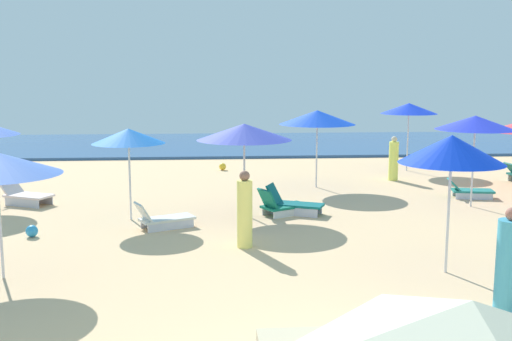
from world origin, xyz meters
name	(u,v)px	position (x,y,z in m)	size (l,w,h in m)	color
ocean	(248,144)	(0.00, 24.93, 0.06)	(60.00, 10.14, 0.12)	#2B538C
umbrella_0	(317,117)	(1.50, 13.08, 2.26)	(2.43, 2.43, 2.49)	silver
umbrella_1	(452,149)	(2.44, 4.48, 2.30)	(1.89, 1.89, 2.56)	silver
umbrella_2	(475,123)	(5.28, 9.92, 2.32)	(2.14, 2.14, 2.51)	silver
lounge_chair_2_0	(469,191)	(5.73, 11.08, 0.22)	(1.38, 0.79, 0.56)	silver
umbrella_5	(128,136)	(-3.91, 9.06, 2.11)	(1.81, 1.81, 2.30)	silver
lounge_chair_5_0	(163,219)	(-3.04, 8.12, 0.23)	(1.48, 1.09, 0.67)	silver
lounge_chair_7_0	(26,196)	(-7.08, 11.06, 0.26)	(1.55, 1.19, 0.62)	silver
umbrella_8	(244,132)	(-1.03, 9.36, 2.17)	(2.44, 2.44, 2.38)	silver
lounge_chair_8_0	(293,204)	(0.24, 9.42, 0.26)	(1.57, 1.10, 0.76)	silver
lounge_chair_8_1	(282,206)	(-0.07, 9.28, 0.25)	(1.42, 1.14, 0.74)	silver
umbrella_9	(409,109)	(5.50, 16.20, 2.35)	(2.10, 2.10, 2.55)	silver
beachgoer_0	(394,160)	(4.37, 14.19, 0.71)	(0.43, 0.43, 1.52)	#EEF564
beachgoer_2	(245,212)	(-1.19, 6.40, 0.77)	(0.43, 0.43, 1.65)	#F9ED74
beachgoer_5	(509,264)	(2.66, 2.57, 0.76)	(0.56, 0.56, 1.65)	#3F99B8
beach_ball_1	(223,167)	(-1.46, 16.84, 0.14)	(0.27, 0.27, 0.27)	yellow
beach_ball_2	(32,231)	(-5.93, 7.56, 0.14)	(0.27, 0.27, 0.27)	#2B91CE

